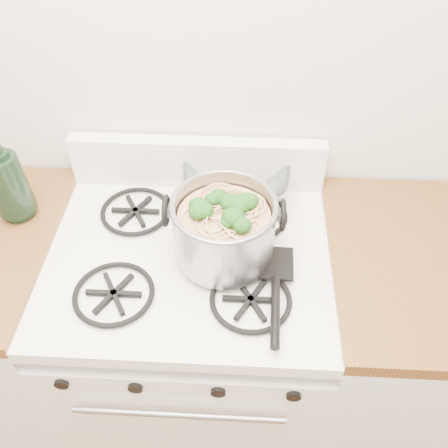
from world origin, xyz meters
TOP-DOWN VIEW (x-y plane):
  - gas_range at (0.00, 1.26)m, footprint 0.76×0.66m
  - counter_left at (-0.51, 1.26)m, footprint 0.25×0.65m
  - stock_pot at (0.10, 1.26)m, footprint 0.30×0.27m
  - spatula at (0.23, 1.22)m, footprint 0.30×0.32m
  - glass_bowl at (0.12, 1.54)m, footprint 0.13×0.13m
  - bottle at (-0.49, 1.38)m, footprint 0.13×0.13m

SIDE VIEW (x-z plane):
  - gas_range at x=0.00m, z-range -0.03..0.90m
  - counter_left at x=-0.51m, z-range 0.00..0.92m
  - spatula at x=0.23m, z-range 0.92..0.95m
  - glass_bowl at x=0.12m, z-range 0.92..0.96m
  - stock_pot at x=0.10m, z-range 0.92..1.10m
  - bottle at x=-0.49m, z-range 0.92..1.20m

